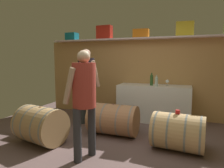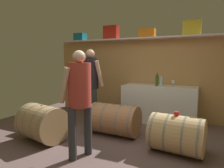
# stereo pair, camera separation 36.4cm
# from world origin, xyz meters

# --- Properties ---
(ground_plane) EXTENTS (6.49, 7.87, 0.02)m
(ground_plane) POSITION_xyz_m (0.00, 0.58, -0.01)
(ground_plane) COLOR brown
(back_wall_panel) EXTENTS (5.29, 0.10, 1.97)m
(back_wall_panel) POSITION_xyz_m (0.00, 2.34, 0.98)
(back_wall_panel) COLOR tan
(back_wall_panel) RESTS_ON ground
(high_shelf_board) EXTENTS (4.86, 0.40, 0.03)m
(high_shelf_board) POSITION_xyz_m (0.00, 2.19, 1.98)
(high_shelf_board) COLOR silver
(high_shelf_board) RESTS_ON back_wall_panel
(toolcase_teal) EXTENTS (0.32, 0.25, 0.21)m
(toolcase_teal) POSITION_xyz_m (-1.97, 2.19, 2.10)
(toolcase_teal) COLOR #137186
(toolcase_teal) RESTS_ON high_shelf_board
(toolcase_red) EXTENTS (0.40, 0.22, 0.35)m
(toolcase_red) POSITION_xyz_m (-1.00, 2.19, 2.18)
(toolcase_red) COLOR red
(toolcase_red) RESTS_ON high_shelf_board
(toolcase_orange) EXTENTS (0.39, 0.24, 0.21)m
(toolcase_orange) POSITION_xyz_m (-0.03, 2.19, 2.11)
(toolcase_orange) COLOR orange
(toolcase_orange) RESTS_ON high_shelf_board
(toolcase_yellow) EXTENTS (0.39, 0.26, 0.33)m
(toolcase_yellow) POSITION_xyz_m (0.99, 2.19, 2.16)
(toolcase_yellow) COLOR yellow
(toolcase_yellow) RESTS_ON high_shelf_board
(work_cabinet) EXTENTS (1.69, 0.61, 0.87)m
(work_cabinet) POSITION_xyz_m (0.35, 1.97, 0.43)
(work_cabinet) COLOR white
(work_cabinet) RESTS_ON ground
(wine_bottle_green) EXTENTS (0.07, 0.07, 0.30)m
(wine_bottle_green) POSITION_xyz_m (0.30, 1.92, 1.00)
(wine_bottle_green) COLOR #305828
(wine_bottle_green) RESTS_ON work_cabinet
(wine_bottle_clear) EXTENTS (0.07, 0.07, 0.26)m
(wine_bottle_clear) POSITION_xyz_m (0.43, 1.79, 0.99)
(wine_bottle_clear) COLOR #AFC5B7
(wine_bottle_clear) RESTS_ON work_cabinet
(wine_glass) EXTENTS (0.08, 0.08, 0.14)m
(wine_glass) POSITION_xyz_m (0.65, 1.98, 0.96)
(wine_glass) COLOR white
(wine_glass) RESTS_ON work_cabinet
(wine_barrel_near) EXTENTS (0.87, 0.68, 0.61)m
(wine_barrel_near) POSITION_xyz_m (0.97, 0.46, 0.30)
(wine_barrel_near) COLOR tan
(wine_barrel_near) RESTS_ON ground
(wine_barrel_far) EXTENTS (0.95, 0.63, 0.61)m
(wine_barrel_far) POSITION_xyz_m (-0.26, 0.78, 0.30)
(wine_barrel_far) COLOR #A6744F
(wine_barrel_far) RESTS_ON ground
(wine_barrel_flank) EXTENTS (0.91, 0.79, 0.66)m
(wine_barrel_flank) POSITION_xyz_m (-1.31, -0.06, 0.33)
(wine_barrel_flank) COLOR #A68353
(wine_barrel_flank) RESTS_ON ground
(tasting_cup) EXTENTS (0.07, 0.07, 0.06)m
(tasting_cup) POSITION_xyz_m (0.95, 0.46, 0.63)
(tasting_cup) COLOR red
(tasting_cup) RESTS_ON wine_barrel_near
(winemaker_pouring) EXTENTS (0.46, 0.52, 1.60)m
(winemaker_pouring) POSITION_xyz_m (-0.33, -0.30, 0.98)
(winemaker_pouring) COLOR #2F3034
(winemaker_pouring) RESTS_ON ground
(visitor_tasting) EXTENTS (0.55, 0.50, 1.70)m
(visitor_tasting) POSITION_xyz_m (-1.01, 1.15, 1.04)
(visitor_tasting) COLOR #2C3231
(visitor_tasting) RESTS_ON ground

